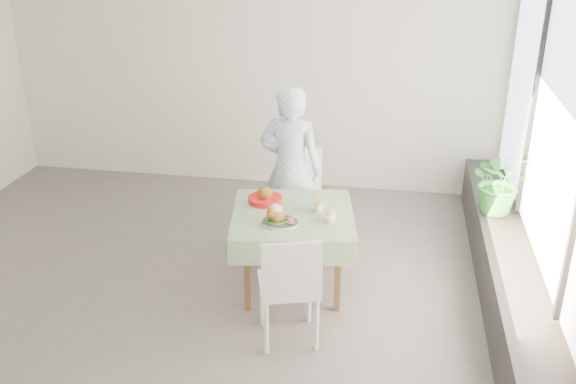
% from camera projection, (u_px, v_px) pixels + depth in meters
% --- Properties ---
extents(floor, '(6.00, 6.00, 0.00)m').
position_uv_depth(floor, '(193.00, 281.00, 5.96)').
color(floor, '#575553').
rests_on(floor, ground).
extents(wall_back, '(6.00, 0.02, 2.80)m').
position_uv_depth(wall_back, '(250.00, 72.00, 7.66)').
color(wall_back, silver).
rests_on(wall_back, ground).
extents(wall_front, '(6.00, 0.02, 2.80)m').
position_uv_depth(wall_front, '(19.00, 301.00, 3.14)').
color(wall_front, silver).
rests_on(wall_front, ground).
extents(wall_right, '(0.02, 5.00, 2.80)m').
position_uv_depth(wall_right, '(557.00, 160.00, 4.92)').
color(wall_right, silver).
rests_on(wall_right, ground).
extents(window_pane, '(0.01, 4.80, 2.18)m').
position_uv_depth(window_pane, '(558.00, 129.00, 4.83)').
color(window_pane, '#D1E0F9').
rests_on(window_pane, ground).
extents(window_ledge, '(0.40, 4.80, 0.50)m').
position_uv_depth(window_ledge, '(509.00, 286.00, 5.41)').
color(window_ledge, black).
rests_on(window_ledge, ground).
extents(cafe_table, '(1.20, 1.20, 0.74)m').
position_uv_depth(cafe_table, '(293.00, 242.00, 5.70)').
color(cafe_table, brown).
rests_on(cafe_table, ground).
extents(chair_far, '(0.57, 0.57, 0.97)m').
position_uv_depth(chair_far, '(301.00, 216.00, 6.57)').
color(chair_far, white).
rests_on(chair_far, ground).
extents(chair_near, '(0.56, 0.56, 0.96)m').
position_uv_depth(chair_near, '(289.00, 306.00, 5.05)').
color(chair_near, white).
rests_on(chair_near, ground).
extents(diner, '(0.65, 0.46, 1.71)m').
position_uv_depth(diner, '(291.00, 170.00, 6.23)').
color(diner, '#93C6EB').
rests_on(diner, ground).
extents(main_dish, '(0.33, 0.33, 0.17)m').
position_uv_depth(main_dish, '(278.00, 217.00, 5.38)').
color(main_dish, white).
rests_on(main_dish, cafe_table).
extents(juice_cup_orange, '(0.09, 0.09, 0.26)m').
position_uv_depth(juice_cup_orange, '(318.00, 205.00, 5.59)').
color(juice_cup_orange, white).
rests_on(juice_cup_orange, cafe_table).
extents(juice_cup_lemonade, '(0.10, 0.10, 0.28)m').
position_uv_depth(juice_cup_lemonade, '(330.00, 215.00, 5.41)').
color(juice_cup_lemonade, white).
rests_on(juice_cup_lemonade, cafe_table).
extents(second_dish, '(0.31, 0.31, 0.15)m').
position_uv_depth(second_dish, '(265.00, 197.00, 5.79)').
color(second_dish, red).
rests_on(second_dish, cafe_table).
extents(potted_plant, '(0.65, 0.58, 0.64)m').
position_uv_depth(potted_plant, '(501.00, 181.00, 6.05)').
color(potted_plant, '#2C7326').
rests_on(potted_plant, window_ledge).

